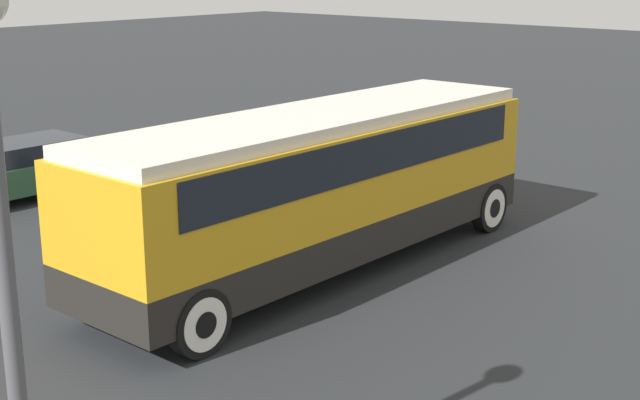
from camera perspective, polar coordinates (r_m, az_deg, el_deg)
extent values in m
plane|color=#26282B|center=(16.92, 0.00, -4.42)|extent=(120.00, 120.00, 0.00)
cube|color=black|center=(16.66, 0.00, -1.83)|extent=(10.11, 2.53, 0.70)
cube|color=gold|center=(16.36, 0.00, 2.08)|extent=(10.11, 2.53, 1.63)
cube|color=black|center=(16.27, 0.00, 3.45)|extent=(8.90, 2.57, 0.73)
cube|color=silver|center=(16.17, 0.00, 5.28)|extent=(9.91, 2.32, 0.22)
cube|color=gold|center=(20.29, 9.11, 3.80)|extent=(0.36, 2.43, 1.87)
cylinder|color=black|center=(19.41, 10.75, -0.46)|extent=(1.06, 0.28, 1.06)
cylinder|color=silver|center=(19.41, 10.75, -0.46)|extent=(0.83, 0.30, 0.83)
cylinder|color=black|center=(19.41, 10.75, -0.46)|extent=(0.40, 0.32, 0.40)
cylinder|color=black|center=(20.61, 5.22, 0.67)|extent=(1.06, 0.28, 1.06)
cylinder|color=silver|center=(20.61, 5.22, 0.67)|extent=(0.83, 0.30, 0.83)
cylinder|color=black|center=(20.61, 5.22, 0.67)|extent=(0.40, 0.32, 0.40)
cylinder|color=black|center=(13.28, -7.74, -7.77)|extent=(1.06, 0.28, 1.06)
cylinder|color=silver|center=(13.28, -7.74, -7.77)|extent=(0.83, 0.30, 0.83)
cylinder|color=black|center=(13.28, -7.74, -7.77)|extent=(0.40, 0.32, 0.40)
cylinder|color=black|center=(14.98, -13.64, -5.36)|extent=(1.06, 0.28, 1.06)
cylinder|color=silver|center=(14.98, -13.64, -5.36)|extent=(0.83, 0.30, 0.83)
cylinder|color=black|center=(14.98, -13.64, -5.36)|extent=(0.40, 0.32, 0.40)
cube|color=#2D5638|center=(23.16, -17.60, 1.80)|extent=(4.74, 1.77, 0.68)
cube|color=black|center=(22.95, -18.11, 3.10)|extent=(2.46, 1.59, 0.46)
cylinder|color=black|center=(23.60, -12.63, 1.76)|extent=(0.68, 0.22, 0.68)
cylinder|color=black|center=(23.60, -12.63, 1.76)|extent=(0.26, 0.26, 0.26)
cylinder|color=black|center=(24.87, -14.84, 2.30)|extent=(0.68, 0.22, 0.68)
cylinder|color=black|center=(24.87, -14.84, 2.30)|extent=(0.26, 0.26, 0.26)
cube|color=#BCBCC1|center=(21.42, -5.52, 1.26)|extent=(4.64, 1.73, 0.63)
cube|color=black|center=(21.17, -5.92, 2.60)|extent=(2.41, 1.55, 0.45)
cylinder|color=black|center=(22.28, -0.60, 1.24)|extent=(0.60, 0.22, 0.60)
cylinder|color=black|center=(22.28, -0.60, 1.24)|extent=(0.23, 0.26, 0.23)
cylinder|color=black|center=(23.30, -3.46, 1.84)|extent=(0.60, 0.22, 0.60)
cylinder|color=black|center=(23.30, -3.46, 1.84)|extent=(0.23, 0.26, 0.23)
cylinder|color=black|center=(19.69, -7.92, -0.79)|extent=(0.60, 0.22, 0.60)
cylinder|color=black|center=(19.69, -7.92, -0.79)|extent=(0.23, 0.26, 0.23)
cylinder|color=black|center=(20.84, -10.74, -0.02)|extent=(0.60, 0.22, 0.60)
cylinder|color=black|center=(20.84, -10.74, -0.02)|extent=(0.23, 0.26, 0.23)
cylinder|color=#515156|center=(7.93, -19.11, -8.51)|extent=(0.16, 0.16, 5.22)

